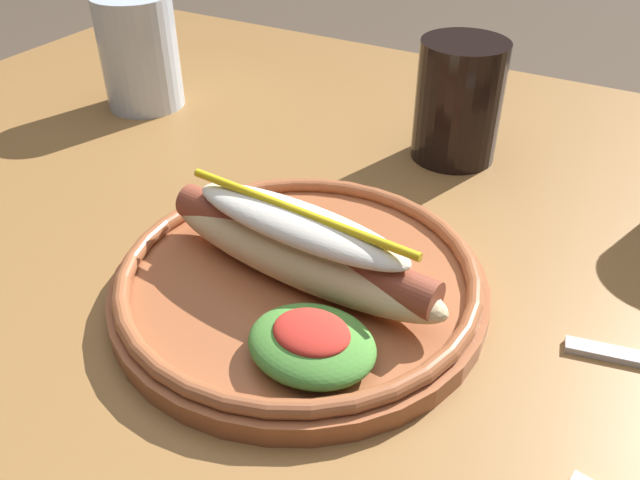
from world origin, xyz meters
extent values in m
cube|color=olive|center=(0.00, 0.00, 0.72)|extent=(1.18, 0.82, 0.04)
cylinder|color=olive|center=(-0.50, 0.32, 0.35)|extent=(0.06, 0.06, 0.70)
cylinder|color=#9E5633|center=(0.01, -0.11, 0.75)|extent=(0.27, 0.27, 0.02)
torus|color=#9E5633|center=(0.01, -0.11, 0.76)|extent=(0.26, 0.26, 0.01)
ellipsoid|color=beige|center=(0.01, -0.11, 0.78)|extent=(0.23, 0.07, 0.04)
cylinder|color=brown|center=(0.01, -0.11, 0.78)|extent=(0.21, 0.05, 0.03)
ellipsoid|color=silver|center=(0.01, -0.11, 0.80)|extent=(0.17, 0.06, 0.02)
cylinder|color=yellow|center=(0.01, -0.11, 0.81)|extent=(0.18, 0.02, 0.01)
ellipsoid|color=#4C8C38|center=(0.06, -0.17, 0.77)|extent=(0.08, 0.07, 0.02)
ellipsoid|color=red|center=(0.06, -0.17, 0.78)|extent=(0.05, 0.04, 0.01)
cube|color=silver|center=(0.23, -0.06, 0.74)|extent=(0.09, 0.03, 0.00)
cylinder|color=silver|center=(-0.32, 0.10, 0.80)|extent=(0.09, 0.09, 0.12)
cylinder|color=black|center=(0.03, 0.15, 0.80)|extent=(0.08, 0.08, 0.11)
camera|label=1|loc=(0.20, -0.42, 1.04)|focal=36.56mm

